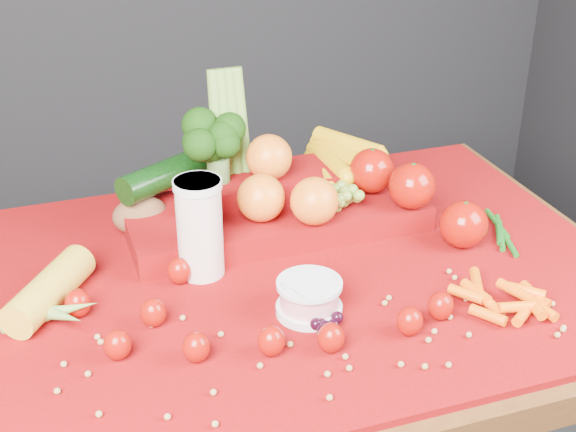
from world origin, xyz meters
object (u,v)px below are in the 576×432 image
object	(u,v)px
yogurt_bowl	(309,297)
produce_mound	(288,193)
table	(292,323)
milk_glass	(200,224)

from	to	relation	value
yogurt_bowl	produce_mound	xyz separation A→B (m)	(0.06, 0.27, 0.03)
table	produce_mound	size ratio (longest dim) A/B	1.87
milk_glass	produce_mound	bearing A→B (deg)	31.29
table	milk_glass	size ratio (longest dim) A/B	6.70
table	milk_glass	distance (m)	0.24
milk_glass	table	bearing A→B (deg)	-15.21
table	yogurt_bowl	size ratio (longest dim) A/B	11.08
milk_glass	produce_mound	world-z (taller)	produce_mound
yogurt_bowl	produce_mound	size ratio (longest dim) A/B	0.17
table	milk_glass	world-z (taller)	milk_glass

